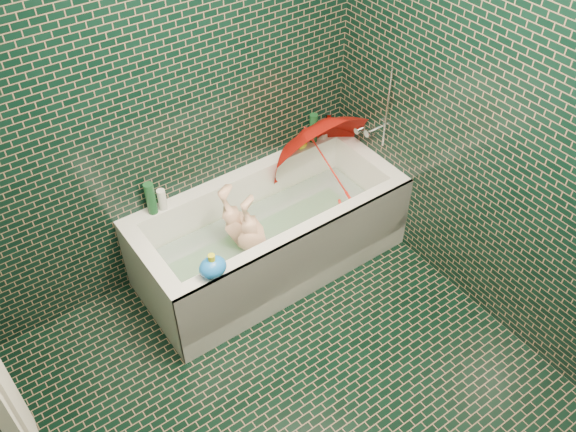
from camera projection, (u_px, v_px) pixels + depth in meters
floor at (309, 411)px, 3.28m from camera, size 2.80×2.80×0.00m
wall_back at (158, 97)px, 3.26m from camera, size 2.80×0.00×2.80m
wall_right at (527, 139)px, 2.98m from camera, size 0.00×2.80×2.80m
bathtub at (272, 241)px, 3.93m from camera, size 1.70×0.75×0.55m
bath_mat at (270, 246)px, 3.98m from camera, size 1.35×0.47×0.01m
water at (270, 230)px, 3.88m from camera, size 1.48×0.53×0.00m
towel at (2, 399)px, 2.19m from camera, size 0.08×0.44×1.12m
faucet at (374, 126)px, 3.90m from camera, size 0.18×0.19×0.55m
child at (252, 243)px, 3.78m from camera, size 0.99×0.54×0.42m
umbrella at (329, 165)px, 3.96m from camera, size 0.83×0.98×1.01m
soap_bottle_a at (328, 137)px, 4.19m from camera, size 0.13×0.13×0.25m
soap_bottle_b at (340, 133)px, 4.22m from camera, size 0.08×0.08×0.17m
soap_bottle_c at (337, 131)px, 4.24m from camera, size 0.18×0.18×0.18m
bottle_right_tall at (313, 128)px, 4.09m from camera, size 0.07×0.07×0.21m
bottle_right_pump at (328, 124)px, 4.15m from camera, size 0.06×0.06×0.17m
bottle_left_tall at (151, 198)px, 3.56m from camera, size 0.07×0.07×0.21m
bottle_left_short at (162, 200)px, 3.61m from camera, size 0.05×0.05×0.14m
rubber_duck at (302, 143)px, 4.07m from camera, size 0.11×0.09×0.09m
bath_toy at (213, 267)px, 3.22m from camera, size 0.18×0.15×0.15m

